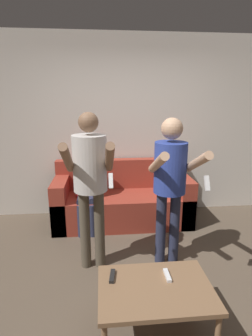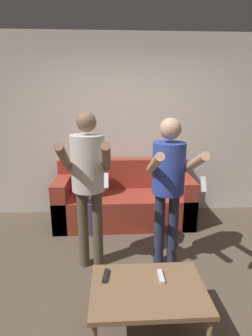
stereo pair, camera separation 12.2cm
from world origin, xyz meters
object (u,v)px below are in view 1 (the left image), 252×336
object	(u,v)px
person_seated	(87,184)
coffee_table	(155,292)
remote_far	(112,276)
couch	(122,201)
remote_near	(167,275)
person_standing_left	(90,175)
person_standing_right	(170,177)

from	to	relation	value
person_seated	coffee_table	world-z (taller)	person_seated
remote_far	coffee_table	bearing A→B (deg)	-23.45
remote_far	person_seated	bearing A→B (deg)	99.23
couch	remote_near	xyz separation A→B (m)	(0.20, -1.86, 0.13)
coffee_table	remote_far	bearing A→B (deg)	156.55
couch	person_standing_left	bearing A→B (deg)	-110.92
coffee_table	remote_far	xyz separation A→B (m)	(-0.32, 0.14, 0.06)
coffee_table	remote_near	size ratio (longest dim) A/B	5.72
person_standing_left	person_standing_right	distance (m)	0.82
couch	person_standing_left	distance (m)	1.36
couch	remote_near	bearing A→B (deg)	-83.78
remote_near	person_seated	bearing A→B (deg)	112.37
couch	remote_near	size ratio (longest dim) A/B	13.04
person_seated	coffee_table	xyz separation A→B (m)	(0.59, -1.83, -0.26)
couch	person_standing_right	world-z (taller)	person_standing_right
person_standing_left	remote_near	xyz separation A→B (m)	(0.61, -0.79, -0.61)
person_seated	couch	bearing A→B (deg)	15.71
person_standing_right	person_seated	xyz separation A→B (m)	(-0.92, 0.93, -0.36)
person_seated	remote_near	bearing A→B (deg)	-67.63
person_standing_right	coffee_table	bearing A→B (deg)	-109.86
coffee_table	remote_far	size ratio (longest dim) A/B	5.59
coffee_table	person_standing_right	bearing A→B (deg)	70.14
person_seated	remote_far	size ratio (longest dim) A/B	7.56
remote_near	remote_far	size ratio (longest dim) A/B	0.98
person_standing_left	remote_far	xyz separation A→B (m)	(0.18, -0.76, -0.61)
couch	person_seated	size ratio (longest dim) A/B	1.69
coffee_table	remote_far	distance (m)	0.35
person_standing_left	coffee_table	bearing A→B (deg)	-61.00
person_standing_right	coffee_table	xyz separation A→B (m)	(-0.32, -0.89, -0.63)
couch	remote_far	distance (m)	1.85
couch	coffee_table	distance (m)	1.97
person_standing_right	person_seated	bearing A→B (deg)	134.46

